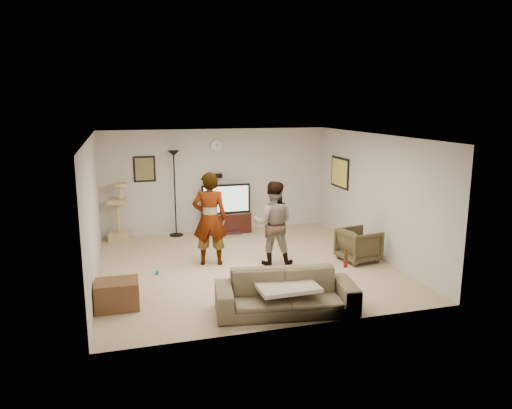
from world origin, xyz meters
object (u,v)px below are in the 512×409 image
object	(u,v)px
person_left	(210,219)
armchair	(359,245)
tv_stand	(226,223)
beer_bottle	(346,259)
side_table	(117,295)
tv	(226,199)
person_right	(273,223)
floor_lamp	(175,194)
cat_tree	(118,212)
sofa	(286,293)

from	to	relation	value
person_left	armchair	world-z (taller)	person_left
tv_stand	beer_bottle	size ratio (longest dim) A/B	4.64
person_left	armchair	xyz separation A→B (m)	(2.88, -0.63, -0.58)
armchair	side_table	size ratio (longest dim) A/B	1.10
tv	person_right	world-z (taller)	person_right
person_left	armchair	size ratio (longest dim) A/B	2.53
tv_stand	floor_lamp	size ratio (longest dim) A/B	0.57
floor_lamp	person_left	bearing A→B (deg)	-79.90
beer_bottle	armchair	distance (m)	2.28
tv	cat_tree	xyz separation A→B (m)	(-2.53, -0.00, -0.16)
tv	sofa	size ratio (longest dim) A/B	0.56
tv	person_left	xyz separation A→B (m)	(-0.81, -2.24, 0.08)
cat_tree	person_right	distance (m)	3.87
floor_lamp	cat_tree	world-z (taller)	floor_lamp
floor_lamp	person_right	xyz separation A→B (m)	(1.58, -2.61, -0.19)
cat_tree	armchair	world-z (taller)	cat_tree
sofa	armchair	world-z (taller)	armchair
tv_stand	person_left	world-z (taller)	person_left
tv_stand	beer_bottle	distance (m)	4.84
sofa	side_table	world-z (taller)	sofa
floor_lamp	side_table	world-z (taller)	floor_lamp
person_left	person_right	world-z (taller)	person_left
tv	person_left	world-z (taller)	person_left
cat_tree	tv	bearing A→B (deg)	0.11
floor_lamp	armchair	distance (m)	4.44
beer_bottle	armchair	xyz separation A→B (m)	(1.23, 1.88, -0.41)
beer_bottle	person_right	bearing A→B (deg)	102.46
cat_tree	person_right	bearing A→B (deg)	-41.65
person_left	person_right	bearing A→B (deg)	176.80
beer_bottle	armchair	size ratio (longest dim) A/B	0.35
tv_stand	beer_bottle	bearing A→B (deg)	-79.92
tv_stand	side_table	xyz separation A→B (m)	(-2.58, -3.90, -0.02)
armchair	beer_bottle	bearing A→B (deg)	136.90
tv_stand	person_right	size ratio (longest dim) A/B	0.70
tv	sofa	world-z (taller)	tv
tv	side_table	distance (m)	4.71
tv	cat_tree	bearing A→B (deg)	-179.89
person_right	beer_bottle	bearing A→B (deg)	120.69
cat_tree	person_right	xyz separation A→B (m)	(2.89, -2.57, 0.15)
tv_stand	beer_bottle	xyz separation A→B (m)	(0.84, -4.74, 0.50)
tv_stand	person_left	bearing A→B (deg)	-109.89
floor_lamp	beer_bottle	size ratio (longest dim) A/B	8.11
cat_tree	side_table	size ratio (longest dim) A/B	2.05
person_right	floor_lamp	bearing A→B (deg)	-40.64
tv_stand	armchair	distance (m)	3.54
floor_lamp	cat_tree	distance (m)	1.36
person_right	sofa	xyz separation A→B (m)	(-0.49, -2.16, -0.52)
sofa	armchair	size ratio (longest dim) A/B	2.93
tv_stand	side_table	bearing A→B (deg)	-123.46
beer_bottle	tv_stand	bearing A→B (deg)	100.08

